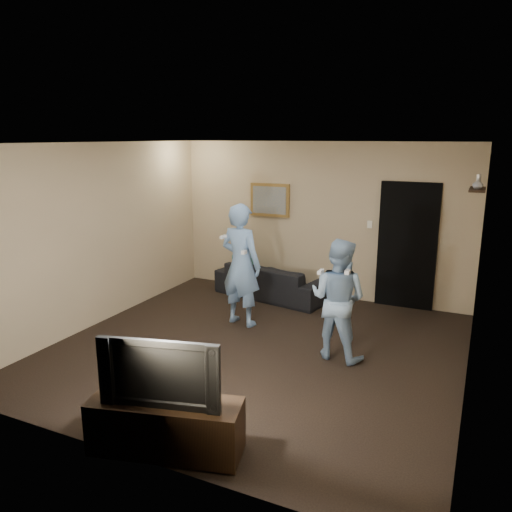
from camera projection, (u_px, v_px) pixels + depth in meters
The scene contains 19 objects.
ground at pixel (257, 348), 6.47m from camera, with size 5.00×5.00×0.00m, color black.
ceiling at pixel (257, 143), 5.86m from camera, with size 5.00×5.00×0.04m, color silver.
wall_back at pixel (320, 220), 8.37m from camera, with size 5.00×0.04×2.60m, color tan.
wall_front at pixel (125, 314), 3.96m from camera, with size 5.00×0.04×2.60m, color tan.
wall_left at pixel (100, 234), 7.19m from camera, with size 0.04×5.00×2.60m, color tan.
wall_right at pixel (477, 273), 5.14m from camera, with size 0.04×5.00×2.60m, color tan.
sofa at pixel (272, 281), 8.47m from camera, with size 1.94×0.76×0.57m, color black.
throw_pillow at pixel (244, 266), 8.65m from camera, with size 0.40×0.13×0.40m, color #1B524B.
painting_frame at pixel (270, 200), 8.64m from camera, with size 0.72×0.05×0.57m, color olive.
painting_canvas at pixel (269, 200), 8.62m from camera, with size 0.62×0.01×0.47m, color slate.
doorway at pixel (407, 246), 7.82m from camera, with size 0.90×0.06×2.00m, color black.
light_switch at pixel (370, 224), 8.00m from camera, with size 0.08×0.02×0.12m, color silver.
wall_shelf at pixel (477, 189), 6.61m from camera, with size 0.20×0.60×0.03m, color black.
shelf_vase at pixel (478, 184), 6.50m from camera, with size 0.13×0.13×0.14m, color #B8B8BD.
shelf_figurine at pixel (478, 181), 6.63m from camera, with size 0.06×0.06×0.18m, color silver.
tv_console at pixel (166, 426), 4.29m from camera, with size 1.32×0.42×0.47m, color black.
television at pixel (163, 369), 4.16m from camera, with size 1.04×0.14×0.60m, color black.
wii_player_left at pixel (241, 265), 7.13m from camera, with size 0.71×0.55×1.77m.
wii_player_right at pixel (338, 299), 6.06m from camera, with size 0.81×0.68×1.50m.
Camera 1 is at (2.52, -5.45, 2.68)m, focal length 35.00 mm.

